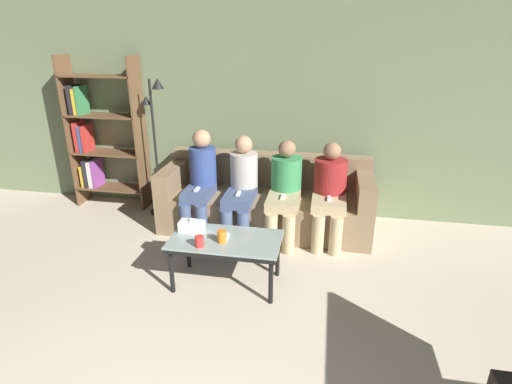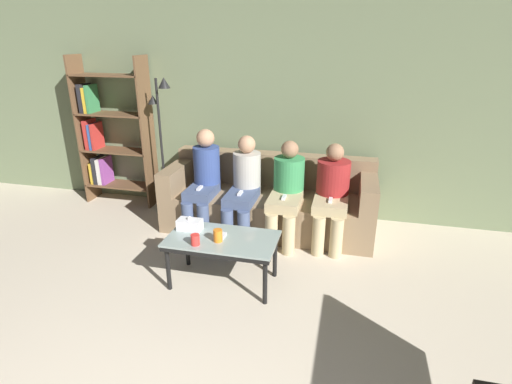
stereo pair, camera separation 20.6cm
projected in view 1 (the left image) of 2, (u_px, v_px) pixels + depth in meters
name	position (u px, v px, depth m)	size (l,w,h in m)	color
wall_back	(274.00, 108.00, 4.74)	(12.00, 0.06, 2.60)	#707F5B
couch	(266.00, 201.00, 4.64)	(2.36, 0.86, 0.81)	#897051
coffee_table	(226.00, 243.00, 3.48)	(0.97, 0.52, 0.46)	#8C9E99
cup_near_left	(222.00, 236.00, 3.38)	(0.08, 0.08, 0.11)	orange
cup_near_right	(199.00, 241.00, 3.32)	(0.07, 0.07, 0.09)	red
tissue_box	(192.00, 226.00, 3.58)	(0.22, 0.12, 0.13)	white
game_remote	(226.00, 237.00, 3.46)	(0.04, 0.15, 0.02)	white
bookshelf	(98.00, 138.00, 5.04)	(0.94, 0.32, 1.89)	brown
standing_lamp	(156.00, 134.00, 4.73)	(0.31, 0.26, 1.66)	black
seated_person_left_end	(201.00, 179.00, 4.46)	(0.31, 0.63, 1.14)	#47567A
seated_person_mid_left	(242.00, 185.00, 4.36)	(0.31, 0.70, 1.10)	#47567A
seated_person_mid_right	(285.00, 188.00, 4.29)	(0.33, 0.72, 1.07)	tan
seated_person_right_end	(330.00, 190.00, 4.23)	(0.35, 0.67, 1.07)	tan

